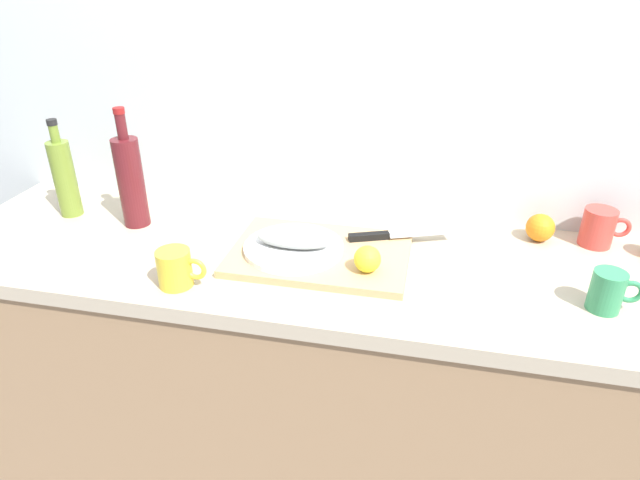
{
  "coord_description": "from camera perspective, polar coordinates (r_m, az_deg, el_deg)",
  "views": [
    {
      "loc": [
        0.32,
        -1.23,
        1.62
      ],
      "look_at": [
        0.05,
        0.0,
        0.95
      ],
      "focal_mm": 31.07,
      "sensor_mm": 36.0,
      "label": 1
    }
  ],
  "objects": [
    {
      "name": "chef_knife",
      "position": [
        1.51,
        7.03,
        0.51
      ],
      "size": [
        0.28,
        0.13,
        0.02
      ],
      "rotation": [
        0.0,
        0.0,
        0.38
      ],
      "color": "silver",
      "rests_on": "cutting_board"
    },
    {
      "name": "coffee_mug_0",
      "position": [
        1.38,
        27.55,
        -4.68
      ],
      "size": [
        0.11,
        0.07,
        0.09
      ],
      "color": "#338C59",
      "rests_on": "kitchen_counter"
    },
    {
      "name": "back_wall",
      "position": [
        1.63,
        0.65,
        14.89
      ],
      "size": [
        3.2,
        0.05,
        2.5
      ],
      "primitive_type": "cube",
      "color": "silver",
      "rests_on": "ground_plane"
    },
    {
      "name": "coffee_mug_2",
      "position": [
        1.66,
        26.78,
        1.17
      ],
      "size": [
        0.12,
        0.08,
        0.1
      ],
      "color": "#CC3F38",
      "rests_on": "kitchen_counter"
    },
    {
      "name": "wine_bottle",
      "position": [
        1.66,
        -18.92,
        5.84
      ],
      "size": [
        0.07,
        0.07,
        0.34
      ],
      "color": "#59191E",
      "rests_on": "kitchen_counter"
    },
    {
      "name": "cutting_board",
      "position": [
        1.44,
        0.0,
        -1.4
      ],
      "size": [
        0.46,
        0.32,
        0.02
      ],
      "primitive_type": "cube",
      "color": "tan",
      "rests_on": "kitchen_counter"
    },
    {
      "name": "orange_0",
      "position": [
        1.63,
        21.74,
        1.19
      ],
      "size": [
        0.08,
        0.08,
        0.08
      ],
      "primitive_type": "sphere",
      "color": "orange",
      "rests_on": "kitchen_counter"
    },
    {
      "name": "lemon_0",
      "position": [
        1.34,
        4.9,
        -1.96
      ],
      "size": [
        0.07,
        0.07,
        0.07
      ],
      "primitive_type": "sphere",
      "color": "yellow",
      "rests_on": "cutting_board"
    },
    {
      "name": "white_plate",
      "position": [
        1.44,
        -2.74,
        -0.81
      ],
      "size": [
        0.26,
        0.26,
        0.01
      ],
      "primitive_type": "cylinder",
      "color": "white",
      "rests_on": "cutting_board"
    },
    {
      "name": "olive_oil_bottle",
      "position": [
        1.8,
        -24.84,
        5.92
      ],
      "size": [
        0.06,
        0.06,
        0.29
      ],
      "color": "olive",
      "rests_on": "kitchen_counter"
    },
    {
      "name": "fish_fillet",
      "position": [
        1.42,
        -2.76,
        0.09
      ],
      "size": [
        0.19,
        0.08,
        0.04
      ],
      "primitive_type": "ellipsoid",
      "color": "#999E99",
      "rests_on": "white_plate"
    },
    {
      "name": "coffee_mug_1",
      "position": [
        1.35,
        -14.64,
        -2.84
      ],
      "size": [
        0.12,
        0.08,
        0.09
      ],
      "color": "yellow",
      "rests_on": "kitchen_counter"
    },
    {
      "name": "kitchen_counter",
      "position": [
        1.72,
        -1.79,
        -14.67
      ],
      "size": [
        2.0,
        0.6,
        0.9
      ],
      "color": "#9E7A56",
      "rests_on": "ground_plane"
    }
  ]
}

